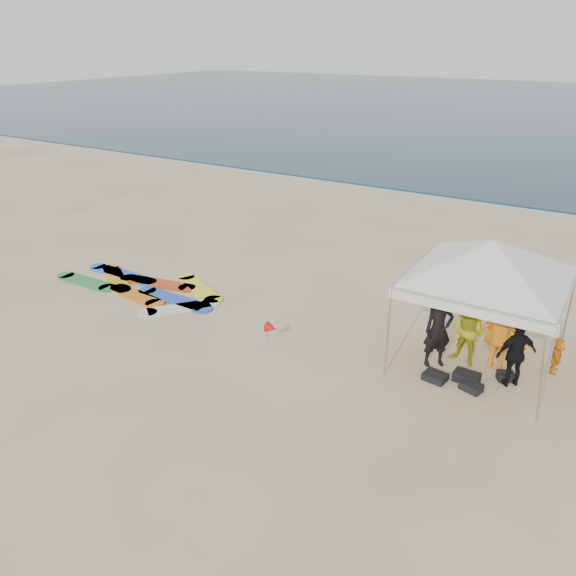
# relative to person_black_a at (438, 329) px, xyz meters

# --- Properties ---
(ground) EXTENTS (120.00, 120.00, 0.00)m
(ground) POSITION_rel_person_black_a_xyz_m (-4.04, -2.93, -0.93)
(ground) COLOR beige
(ground) RESTS_ON ground
(ocean) EXTENTS (160.00, 84.00, 0.08)m
(ocean) POSITION_rel_person_black_a_xyz_m (-4.04, 57.07, -0.89)
(ocean) COLOR #0C2633
(ocean) RESTS_ON ground
(shoreline_foam) EXTENTS (160.00, 1.20, 0.01)m
(shoreline_foam) POSITION_rel_person_black_a_xyz_m (-4.04, 15.27, -0.93)
(shoreline_foam) COLOR silver
(shoreline_foam) RESTS_ON ground
(person_black_a) EXTENTS (0.80, 0.78, 1.86)m
(person_black_a) POSITION_rel_person_black_a_xyz_m (0.00, 0.00, 0.00)
(person_black_a) COLOR black
(person_black_a) RESTS_ON ground
(person_yellow) EXTENTS (0.93, 0.81, 1.65)m
(person_yellow) POSITION_rel_person_black_a_xyz_m (0.58, 0.41, -0.11)
(person_yellow) COLOR gold
(person_yellow) RESTS_ON ground
(person_orange_a) EXTENTS (1.23, 0.75, 1.85)m
(person_orange_a) POSITION_rel_person_black_a_xyz_m (1.25, 0.66, -0.01)
(person_orange_a) COLOR orange
(person_orange_a) RESTS_ON ground
(person_black_b) EXTENTS (0.94, 0.90, 1.57)m
(person_black_b) POSITION_rel_person_black_a_xyz_m (1.72, 0.07, -0.15)
(person_black_b) COLOR black
(person_black_b) RESTS_ON ground
(person_orange_b) EXTENTS (0.99, 0.75, 1.81)m
(person_orange_b) POSITION_rel_person_black_a_xyz_m (1.09, 1.66, -0.03)
(person_orange_b) COLOR orange
(person_orange_b) RESTS_ON ground
(person_seated) EXTENTS (0.26, 0.81, 0.87)m
(person_seated) POSITION_rel_person_black_a_xyz_m (2.45, 1.13, -0.50)
(person_seated) COLOR orange
(person_seated) RESTS_ON ground
(canopy_tent) EXTENTS (4.63, 4.63, 3.49)m
(canopy_tent) POSITION_rel_person_black_a_xyz_m (0.81, 0.60, 2.11)
(canopy_tent) COLOR #A5A5A8
(canopy_tent) RESTS_ON ground
(marker_pennant) EXTENTS (0.28, 0.28, 0.64)m
(marker_pennant) POSITION_rel_person_black_a_xyz_m (-3.76, -1.26, -0.44)
(marker_pennant) COLOR #A5A5A8
(marker_pennant) RESTS_ON ground
(gear_pile) EXTENTS (1.85, 1.25, 0.22)m
(gear_pile) POSITION_rel_person_black_a_xyz_m (0.83, -0.39, -0.84)
(gear_pile) COLOR black
(gear_pile) RESTS_ON ground
(surfboard_spread) EXTENTS (5.47, 2.92, 0.07)m
(surfboard_spread) POSITION_rel_person_black_a_xyz_m (-8.95, -0.38, -0.90)
(surfboard_spread) COLOR blue
(surfboard_spread) RESTS_ON ground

